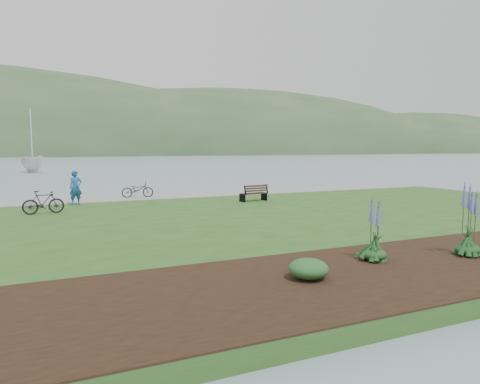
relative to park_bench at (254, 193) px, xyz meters
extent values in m
plane|color=gray|center=(-1.99, -3.04, -0.86)|extent=(600.00, 600.00, 0.00)
cube|color=#264E1B|center=(-1.99, -5.04, -0.66)|extent=(34.00, 20.00, 0.40)
cube|color=gray|center=(-1.99, 3.86, -0.44)|extent=(34.00, 2.20, 0.03)
cube|color=black|center=(-0.02, 0.10, -0.04)|extent=(1.53, 0.76, 0.05)
cube|color=black|center=(0.03, -0.18, 0.23)|extent=(1.47, 0.39, 0.46)
cube|color=black|center=(-0.72, -0.03, -0.25)|extent=(0.14, 0.51, 0.40)
cube|color=black|center=(0.69, 0.22, -0.25)|extent=(0.14, 0.51, 0.40)
imported|color=#204F97|center=(-8.79, 2.25, 0.56)|extent=(0.85, 0.71, 2.02)
imported|color=black|center=(-5.41, 4.16, 0.01)|extent=(0.90, 1.84, 0.92)
imported|color=black|center=(-10.23, -0.25, 0.05)|extent=(0.61, 1.71, 1.01)
imported|color=silver|center=(-12.10, 41.12, -0.86)|extent=(12.44, 12.56, 26.13)
ellipsoid|color=#153C19|center=(-2.50, -12.15, -0.26)|extent=(0.62, 0.62, 0.31)
cone|color=#4546A0|center=(-2.50, -12.15, 0.64)|extent=(0.32, 0.32, 1.50)
ellipsoid|color=#153C19|center=(0.11, -12.73, -0.26)|extent=(0.62, 0.62, 0.31)
cone|color=#4546A0|center=(0.11, -12.73, 0.79)|extent=(0.36, 0.36, 1.80)
ellipsoid|color=#1E4C21|center=(-4.84, -12.76, -0.20)|extent=(0.87, 0.87, 0.43)
camera|label=1|loc=(-9.81, -20.40, 2.41)|focal=32.00mm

